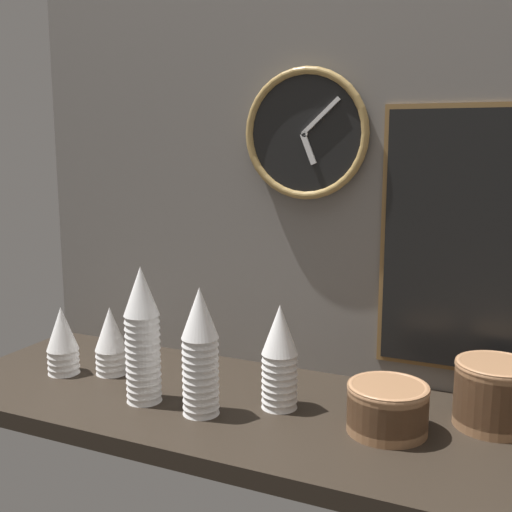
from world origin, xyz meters
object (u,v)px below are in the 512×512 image
object	(u,v)px
wall_clock	(304,134)
menu_board	(484,243)
bowl_stack_far_right	(495,393)
bowl_stack_right	(387,407)
cup_stack_center_left	(142,335)
cup_stack_left	(111,340)
cup_stack_center	(200,351)
cup_stack_far_left	(62,340)
cup_stack_center_right	(280,356)

from	to	relation	value
wall_clock	menu_board	world-z (taller)	wall_clock
bowl_stack_far_right	bowl_stack_right	distance (cm)	23.20
cup_stack_center_left	menu_board	distance (cm)	79.83
bowl_stack_far_right	menu_board	distance (cm)	33.05
cup_stack_center_left	cup_stack_left	xyz separation A→B (cm)	(-17.83, 11.35, -7.08)
cup_stack_center	cup_stack_far_left	xyz separation A→B (cm)	(-44.52, 6.77, -5.50)
cup_stack_center_right	cup_stack_left	size ratio (longest dim) A/B	1.36
cup_stack_center	bowl_stack_right	size ratio (longest dim) A/B	1.69
bowl_stack_right	menu_board	xyz separation A→B (cm)	(14.45, 26.27, 31.28)
cup_stack_far_left	cup_stack_center_left	bearing A→B (deg)	-12.05
cup_stack_far_left	wall_clock	world-z (taller)	wall_clock
bowl_stack_far_right	wall_clock	size ratio (longest dim) A/B	0.53
wall_clock	cup_stack_left	bearing A→B (deg)	-153.62
cup_stack_center_right	menu_board	xyz separation A→B (cm)	(39.36, 23.87, 24.75)
cup_stack_center_left	cup_stack_center	world-z (taller)	cup_stack_center_left
cup_stack_left	cup_stack_center_left	bearing A→B (deg)	-32.48
cup_stack_center_right	bowl_stack_right	world-z (taller)	cup_stack_center_right
cup_stack_center_right	cup_stack_far_left	xyz separation A→B (cm)	(-58.93, -3.95, -3.15)
cup_stack_center	bowl_stack_right	xyz separation A→B (cm)	(39.32, 8.32, -8.89)
cup_stack_center_left	wall_clock	size ratio (longest dim) A/B	0.99
cup_stack_center	bowl_stack_far_right	xyz separation A→B (cm)	(59.05, 20.40, -6.99)
cup_stack_center_right	cup_stack_far_left	distance (cm)	59.15
cup_stack_center	bowl_stack_right	distance (cm)	41.17
cup_stack_left	bowl_stack_far_right	size ratio (longest dim) A/B	1.04
bowl_stack_right	menu_board	distance (cm)	43.33
cup_stack_center_left	cup_stack_center	xyz separation A→B (cm)	(15.37, -0.55, -1.57)
cup_stack_left	bowl_stack_right	distance (cm)	72.69
bowl_stack_right	wall_clock	xyz separation A→B (cm)	(-28.57, 25.38, 55.47)
bowl_stack_right	wall_clock	world-z (taller)	wall_clock
cup_stack_center_right	cup_stack_left	world-z (taller)	cup_stack_center_right
cup_stack_center_left	bowl_stack_far_right	distance (cm)	77.49
cup_stack_center	bowl_stack_far_right	bearing A→B (deg)	19.06
cup_stack_center_left	cup_stack_center_right	bearing A→B (deg)	18.85
cup_stack_center_right	bowl_stack_far_right	bearing A→B (deg)	12.24
cup_stack_center_right	cup_stack_center	distance (cm)	18.12
cup_stack_center_left	cup_stack_left	world-z (taller)	cup_stack_center_left
cup_stack_left	menu_board	size ratio (longest dim) A/B	0.28
cup_stack_center_left	menu_board	world-z (taller)	menu_board
cup_stack_center_left	wall_clock	distance (cm)	61.70
cup_stack_left	cup_stack_center	bearing A→B (deg)	-19.72
cup_stack_center_left	menu_board	xyz separation A→B (cm)	(69.14, 34.04, 20.82)
cup_stack_center_right	cup_stack_center	xyz separation A→B (cm)	(-14.41, -10.72, 2.36)
bowl_stack_right	menu_board	world-z (taller)	menu_board
cup_stack_center_left	wall_clock	world-z (taller)	wall_clock
cup_stack_center_right	menu_board	world-z (taller)	menu_board
cup_stack_center	bowl_stack_far_right	distance (cm)	62.86
cup_stack_far_left	cup_stack_left	distance (cm)	12.43
bowl_stack_far_right	bowl_stack_right	xyz separation A→B (cm)	(-19.72, -12.07, -1.90)
bowl_stack_far_right	cup_stack_center_right	bearing A→B (deg)	-167.76
wall_clock	cup_stack_center_left	bearing A→B (deg)	-128.23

